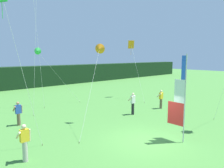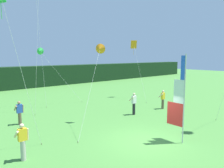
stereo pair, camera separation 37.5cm
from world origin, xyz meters
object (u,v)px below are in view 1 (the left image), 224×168
(banner_flag, at_px, (180,100))
(person_mid_field, at_px, (161,99))
(kite_orange_delta_2, at_px, (99,49))
(kite_green_delta_3, at_px, (37,51))
(person_near_banner, at_px, (133,103))
(person_far_left, at_px, (18,113))
(kite_orange_diamond_6, at_px, (132,47))
(kite_green_diamond_4, at_px, (5,6))
(person_far_right, at_px, (25,142))

(banner_flag, distance_m, person_mid_field, 7.47)
(kite_orange_delta_2, distance_m, kite_green_delta_3, 7.86)
(person_near_banner, bearing_deg, banner_flag, -112.34)
(banner_flag, distance_m, person_far_left, 10.27)
(person_far_left, relative_size, kite_orange_diamond_6, 0.25)
(kite_orange_delta_2, distance_m, kite_green_diamond_4, 6.47)
(person_far_right, relative_size, kite_green_delta_3, 0.31)
(person_mid_field, bearing_deg, person_far_right, -172.62)
(kite_green_delta_3, relative_size, kite_orange_diamond_6, 0.85)
(banner_flag, xyz_separation_m, person_near_banner, (2.16, 5.26, -1.33))
(banner_flag, relative_size, person_far_right, 2.80)
(person_mid_field, distance_m, person_far_right, 12.60)
(kite_orange_delta_2, height_order, kite_green_delta_3, kite_orange_delta_2)
(person_mid_field, distance_m, kite_orange_delta_2, 7.70)
(kite_green_delta_3, bearing_deg, kite_orange_diamond_6, -17.15)
(person_near_banner, relative_size, person_far_left, 1.08)
(person_near_banner, xyz_separation_m, kite_green_delta_3, (-4.00, 8.05, 4.07))
(person_near_banner, distance_m, person_far_right, 9.40)
(banner_flag, distance_m, kite_green_delta_3, 13.71)
(banner_flag, distance_m, person_near_banner, 5.84)
(person_far_right, relative_size, kite_orange_diamond_6, 0.27)
(person_far_right, bearing_deg, banner_flag, -25.07)
(person_far_left, height_order, person_far_right, person_far_right)
(banner_flag, relative_size, kite_orange_diamond_6, 0.75)
(kite_green_diamond_4, bearing_deg, kite_orange_diamond_6, 21.92)
(person_near_banner, distance_m, person_far_left, 8.29)
(person_mid_field, bearing_deg, kite_orange_diamond_6, 68.67)
(person_far_right, distance_m, kite_green_diamond_4, 5.95)
(banner_flag, height_order, kite_orange_diamond_6, kite_orange_diamond_6)
(person_far_left, bearing_deg, kite_orange_diamond_6, 7.81)
(banner_flag, distance_m, kite_green_diamond_4, 9.54)
(kite_orange_delta_2, relative_size, kite_green_diamond_4, 0.71)
(person_near_banner, relative_size, person_far_right, 1.03)
(banner_flag, height_order, kite_orange_delta_2, kite_orange_delta_2)
(person_mid_field, distance_m, kite_orange_diamond_6, 7.53)
(banner_flag, xyz_separation_m, kite_orange_diamond_6, (7.60, 10.39, 3.31))
(person_near_banner, xyz_separation_m, person_far_right, (-9.20, -1.97, -0.03))
(person_near_banner, relative_size, person_mid_field, 1.06)
(person_far_right, bearing_deg, person_far_left, 73.15)
(kite_orange_delta_2, xyz_separation_m, kite_green_diamond_4, (-6.16, -1.03, 1.70))
(person_near_banner, xyz_separation_m, person_mid_field, (3.30, -0.35, -0.05))
(person_far_left, xyz_separation_m, kite_orange_delta_2, (4.43, -3.12, 4.18))
(person_near_banner, relative_size, kite_green_delta_3, 0.32)
(kite_orange_delta_2, bearing_deg, kite_orange_diamond_6, 29.70)
(person_near_banner, bearing_deg, kite_green_diamond_4, -175.08)
(person_mid_field, distance_m, kite_green_delta_3, 11.87)
(person_mid_field, bearing_deg, kite_green_delta_3, 131.02)
(banner_flag, xyz_separation_m, kite_orange_delta_2, (-1.00, 5.49, 2.78))
(person_far_right, bearing_deg, kite_orange_diamond_6, 25.88)
(kite_orange_delta_2, bearing_deg, banner_flag, -79.70)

